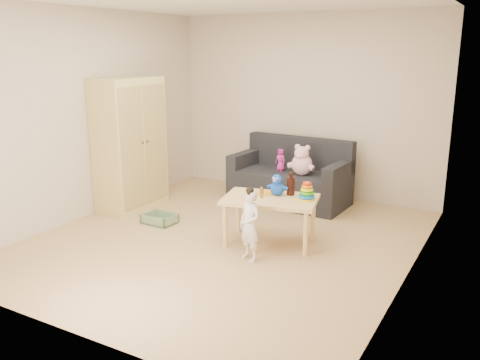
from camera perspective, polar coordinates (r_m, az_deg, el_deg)
The scene contains 13 objects.
room at distance 5.48m, azimuth -1.75°, elevation 6.09°, with size 4.50×4.50×4.50m.
wardrobe at distance 6.93m, azimuth -12.26°, elevation 3.97°, with size 0.48×0.97×1.74m, color #D9C577.
sofa at distance 7.13m, azimuth 5.55°, elevation -0.81°, with size 1.60×0.80×0.45m, color black.
play_table at distance 5.63m, azimuth 3.38°, elevation -4.57°, with size 1.01×0.64×0.53m, color #E2BD7C.
storage_bin at distance 6.40m, azimuth -9.00°, elevation -4.29°, with size 0.39×0.29×0.12m, color slate, non-canonical shape.
toddler at distance 5.15m, azimuth 1.10°, elevation -5.19°, with size 0.27×0.18×0.73m, color white.
pink_bear at distance 6.87m, azimuth 6.98°, elevation 2.00°, with size 0.31×0.26×0.35m, color #FFBBD0, non-canonical shape.
doll at distance 7.08m, azimuth 4.58°, elevation 2.25°, with size 0.16×0.11×0.31m, color #CB2694.
ring_stacker at distance 5.48m, azimuth 7.51°, elevation -1.42°, with size 0.18×0.18×0.20m.
brown_bottle at distance 5.64m, azimuth 5.73°, elevation -0.60°, with size 0.09×0.09×0.26m.
blue_plush at distance 5.61m, azimuth 4.21°, elevation -0.50°, with size 0.20×0.16×0.24m, color blue, non-canonical shape.
wooden_figure at distance 5.53m, azimuth 2.45°, elevation -1.36°, with size 0.05×0.04×0.12m, color brown, non-canonical shape.
yellow_book at distance 5.70m, azimuth 2.62°, elevation -1.43°, with size 0.18×0.18×0.01m, color #F7A41A.
Camera 1 is at (2.81, -4.63, 2.10)m, focal length 38.00 mm.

